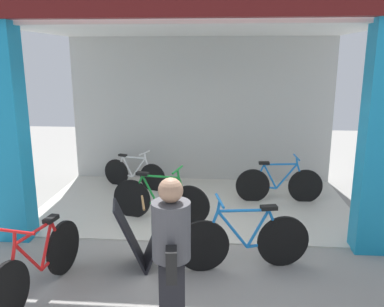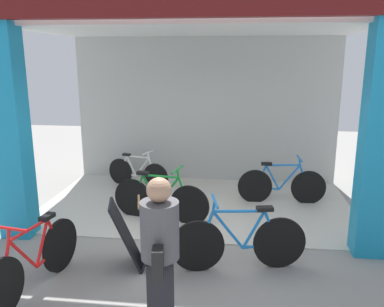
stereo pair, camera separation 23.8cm
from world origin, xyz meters
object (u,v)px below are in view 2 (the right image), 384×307
object	(u,v)px
bicycle_inside_1	(281,185)
sandwich_board_sign	(140,233)
bicycle_parked_1	(239,242)
bicycle_parked_0	(34,262)
pedestrian_1	(160,256)
bicycle_inside_0	(137,173)
bicycle_inside_2	(160,199)

from	to	relation	value
bicycle_inside_1	sandwich_board_sign	bearing A→B (deg)	-128.93
bicycle_parked_1	sandwich_board_sign	distance (m)	1.27
bicycle_parked_0	sandwich_board_sign	bearing A→B (deg)	34.60
bicycle_parked_1	pedestrian_1	bearing A→B (deg)	-119.67
bicycle_inside_0	sandwich_board_sign	distance (m)	3.20
bicycle_parked_1	sandwich_board_sign	size ratio (longest dim) A/B	1.90
bicycle_parked_1	pedestrian_1	world-z (taller)	pedestrian_1
bicycle_inside_2	bicycle_parked_1	distance (m)	1.92
bicycle_parked_1	bicycle_inside_0	bearing A→B (deg)	124.52
sandwich_board_sign	bicycle_parked_1	bearing A→B (deg)	2.31
bicycle_inside_2	bicycle_parked_0	xyz separation A→B (m)	(-1.03, -2.19, 0.01)
bicycle_parked_1	bicycle_inside_1	bearing A→B (deg)	72.86
bicycle_inside_0	bicycle_parked_1	xyz separation A→B (m)	(2.09, -3.04, 0.06)
sandwich_board_sign	pedestrian_1	xyz separation A→B (m)	(0.52, -1.26, 0.38)
bicycle_inside_0	bicycle_parked_1	size ratio (longest dim) A/B	0.80
bicycle_parked_0	bicycle_parked_1	distance (m)	2.45
bicycle_inside_2	sandwich_board_sign	xyz separation A→B (m)	(0.03, -1.46, 0.07)
bicycle_parked_0	bicycle_parked_1	world-z (taller)	bicycle_parked_1
bicycle_parked_0	sandwich_board_sign	world-z (taller)	bicycle_parked_0
bicycle_inside_2	bicycle_parked_1	xyz separation A→B (m)	(1.29, -1.41, 0.01)
bicycle_parked_0	pedestrian_1	distance (m)	1.72
bicycle_inside_0	pedestrian_1	bearing A→B (deg)	-72.81
bicycle_inside_0	bicycle_inside_1	xyz separation A→B (m)	(2.85, -0.59, 0.04)
pedestrian_1	bicycle_parked_1	bearing A→B (deg)	60.33
bicycle_inside_0	sandwich_board_sign	world-z (taller)	sandwich_board_sign
bicycle_parked_0	bicycle_parked_1	bearing A→B (deg)	18.54
bicycle_inside_2	bicycle_inside_1	bearing A→B (deg)	26.93
bicycle_inside_0	pedestrian_1	size ratio (longest dim) A/B	0.86
pedestrian_1	sandwich_board_sign	bearing A→B (deg)	112.49
bicycle_inside_1	sandwich_board_sign	distance (m)	3.22
bicycle_inside_1	bicycle_parked_0	world-z (taller)	bicycle_parked_0
bicycle_inside_1	sandwich_board_sign	xyz separation A→B (m)	(-2.02, -2.50, 0.09)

